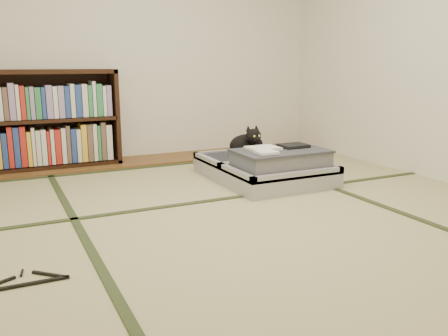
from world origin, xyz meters
name	(u,v)px	position (x,y,z in m)	size (l,w,h in m)	color
floor	(240,216)	(0.00, 0.00, 0.00)	(4.50, 4.50, 0.00)	tan
wood_strip	(150,160)	(0.00, 2.00, 0.01)	(4.00, 0.50, 0.02)	brown
red_item	(247,147)	(1.16, 2.03, 0.06)	(0.15, 0.09, 0.07)	#A80D1B
tatami_borders	(210,197)	(0.00, 0.49, 0.00)	(4.00, 4.50, 0.01)	#2D381E
bookcase	(41,122)	(-1.02, 2.07, 0.45)	(1.42, 0.32, 0.92)	black
suitcase	(266,167)	(0.65, 0.76, 0.12)	(0.84, 1.12, 0.33)	#9E9EA2
cat	(248,144)	(0.63, 1.05, 0.27)	(0.37, 0.38, 0.30)	black
cable_coil	(264,153)	(0.81, 1.07, 0.17)	(0.12, 0.12, 0.03)	white
hanger	(23,282)	(-1.35, -0.43, 0.01)	(0.41, 0.19, 0.01)	black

